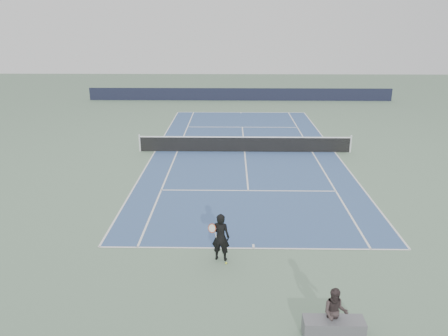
{
  "coord_description": "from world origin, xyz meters",
  "views": [
    {
      "loc": [
        -0.8,
        -25.52,
        7.66
      ],
      "look_at": [
        -1.15,
        -6.31,
        1.1
      ],
      "focal_mm": 35.0,
      "sensor_mm": 36.0,
      "label": 1
    }
  ],
  "objects_px": {
    "tennis_player": "(221,237)",
    "tennis_ball": "(226,263)",
    "spectator_bench": "(334,320)",
    "tennis_net": "(245,144)"
  },
  "relations": [
    {
      "from": "tennis_ball",
      "to": "spectator_bench",
      "type": "height_order",
      "value": "spectator_bench"
    },
    {
      "from": "tennis_player",
      "to": "tennis_ball",
      "type": "relative_size",
      "value": 23.86
    },
    {
      "from": "tennis_player",
      "to": "tennis_ball",
      "type": "bearing_deg",
      "value": -56.85
    },
    {
      "from": "tennis_net",
      "to": "tennis_ball",
      "type": "bearing_deg",
      "value": -94.24
    },
    {
      "from": "tennis_net",
      "to": "spectator_bench",
      "type": "height_order",
      "value": "spectator_bench"
    },
    {
      "from": "spectator_bench",
      "to": "tennis_player",
      "type": "bearing_deg",
      "value": 128.59
    },
    {
      "from": "tennis_net",
      "to": "tennis_player",
      "type": "xyz_separation_m",
      "value": [
        -1.15,
        -12.61,
        0.33
      ]
    },
    {
      "from": "tennis_net",
      "to": "tennis_player",
      "type": "height_order",
      "value": "tennis_player"
    },
    {
      "from": "tennis_player",
      "to": "spectator_bench",
      "type": "xyz_separation_m",
      "value": [
        2.96,
        -3.71,
        -0.35
      ]
    },
    {
      "from": "tennis_net",
      "to": "tennis_player",
      "type": "bearing_deg",
      "value": -95.2
    }
  ]
}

